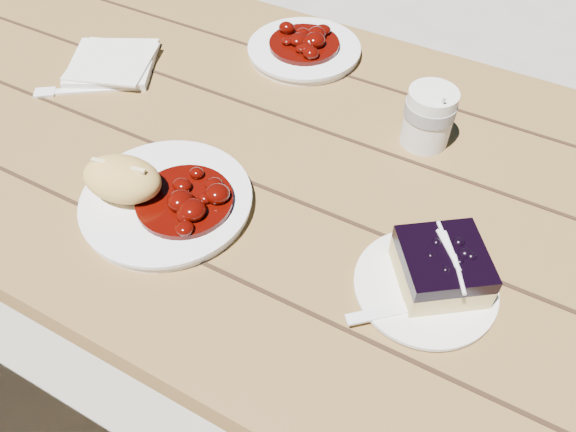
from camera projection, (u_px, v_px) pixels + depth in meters
The scene contains 13 objects.
ground at pixel (257, 354), 1.48m from camera, with size 60.00×60.00×0.00m, color #9C978D.
picnic_table at pixel (244, 203), 1.04m from camera, with size 2.00×1.55×0.75m.
main_plate at pixel (167, 202), 0.81m from camera, with size 0.24×0.24×0.02m, color white.
goulash_stew at pixel (183, 193), 0.78m from camera, with size 0.14×0.14×0.04m, color #440602, non-canonical shape.
bread_roll at pixel (122, 179), 0.79m from camera, with size 0.12×0.08×0.06m, color #DEAF55.
dessert_plate at pixel (425, 287), 0.72m from camera, with size 0.18×0.18×0.01m, color white.
blueberry_cake at pixel (442, 266), 0.70m from camera, with size 0.14×0.14×0.06m.
fork_dessert at pixel (395, 310), 0.69m from camera, with size 0.03×0.16×0.01m, color white, non-canonical shape.
coffee_cup at pixel (428, 117), 0.88m from camera, with size 0.08×0.08×0.10m, color white.
napkin_stack at pixel (113, 63), 1.04m from camera, with size 0.15×0.15×0.01m, color white.
fork_table at pixel (88, 90), 1.00m from camera, with size 0.03×0.16×0.01m, color white, non-canonical shape.
second_plate at pixel (304, 50), 1.07m from camera, with size 0.21×0.21×0.02m, color white.
second_stew at pixel (304, 37), 1.05m from camera, with size 0.13×0.13×0.04m, color #440602, non-canonical shape.
Camera 1 is at (0.41, -0.58, 1.35)m, focal length 35.00 mm.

